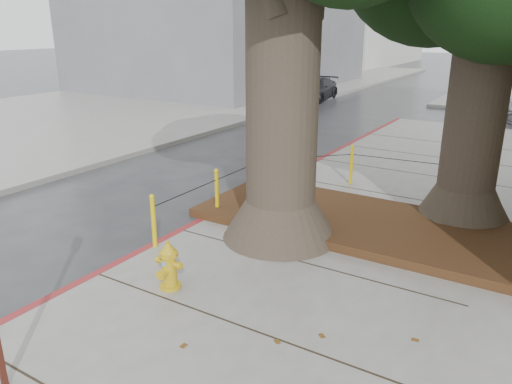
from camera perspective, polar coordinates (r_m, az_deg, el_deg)
ground at (r=6.91m, az=-6.37°, el=-14.42°), size 140.00×140.00×0.00m
sidewalk_opposite at (r=23.14m, az=-18.73°, el=8.51°), size 14.00×60.00×0.15m
curb_red at (r=9.72m, az=-6.63°, el=-3.73°), size 0.14×26.00×0.16m
planter_bed at (r=9.51m, az=12.67°, el=-3.59°), size 6.40×2.60×0.16m
bollard_ring at (r=10.43m, az=4.58°, el=1.33°), size 3.79×5.39×0.95m
fire_hydrant at (r=7.25m, az=-9.91°, el=-8.27°), size 0.38×0.33×0.73m
car_dark at (r=26.61m, az=6.84°, el=11.59°), size 1.95×3.94×1.10m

